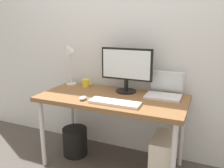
{
  "coord_description": "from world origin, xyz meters",
  "views": [
    {
      "loc": [
        0.81,
        -1.91,
        1.39
      ],
      "look_at": [
        0.0,
        0.0,
        0.84
      ],
      "focal_mm": 37.58,
      "sensor_mm": 36.0,
      "label": 1
    }
  ],
  "objects_px": {
    "desk_lamp": "(69,55)",
    "keyboard": "(115,103)",
    "mouse": "(83,98)",
    "laptop": "(165,90)",
    "computer_tower": "(163,158)",
    "monitor": "(126,67)",
    "wastebasket": "(75,141)",
    "coffee_mug": "(86,83)",
    "desk": "(112,103)"
  },
  "relations": [
    {
      "from": "desk",
      "to": "keyboard",
      "type": "bearing_deg",
      "value": -61.0
    },
    {
      "from": "monitor",
      "to": "wastebasket",
      "type": "xyz_separation_m",
      "value": [
        -0.51,
        -0.17,
        -0.82
      ]
    },
    {
      "from": "laptop",
      "to": "desk_lamp",
      "type": "bearing_deg",
      "value": -178.99
    },
    {
      "from": "desk",
      "to": "mouse",
      "type": "xyz_separation_m",
      "value": [
        -0.2,
        -0.19,
        0.08
      ]
    },
    {
      "from": "desk_lamp",
      "to": "mouse",
      "type": "xyz_separation_m",
      "value": [
        0.39,
        -0.38,
        -0.32
      ]
    },
    {
      "from": "desk",
      "to": "wastebasket",
      "type": "relative_size",
      "value": 4.56
    },
    {
      "from": "mouse",
      "to": "coffee_mug",
      "type": "height_order",
      "value": "coffee_mug"
    },
    {
      "from": "monitor",
      "to": "wastebasket",
      "type": "relative_size",
      "value": 1.7
    },
    {
      "from": "coffee_mug",
      "to": "computer_tower",
      "type": "relative_size",
      "value": 0.26
    },
    {
      "from": "mouse",
      "to": "computer_tower",
      "type": "relative_size",
      "value": 0.21
    },
    {
      "from": "desk",
      "to": "desk_lamp",
      "type": "relative_size",
      "value": 2.93
    },
    {
      "from": "monitor",
      "to": "computer_tower",
      "type": "distance_m",
      "value": 0.9
    },
    {
      "from": "desk",
      "to": "coffee_mug",
      "type": "relative_size",
      "value": 12.6
    },
    {
      "from": "desk",
      "to": "laptop",
      "type": "bearing_deg",
      "value": 25.31
    },
    {
      "from": "desk",
      "to": "desk_lamp",
      "type": "distance_m",
      "value": 0.73
    },
    {
      "from": "monitor",
      "to": "coffee_mug",
      "type": "distance_m",
      "value": 0.5
    },
    {
      "from": "desk",
      "to": "computer_tower",
      "type": "bearing_deg",
      "value": -3.09
    },
    {
      "from": "laptop",
      "to": "wastebasket",
      "type": "height_order",
      "value": "laptop"
    },
    {
      "from": "wastebasket",
      "to": "monitor",
      "type": "bearing_deg",
      "value": 18.03
    },
    {
      "from": "desk_lamp",
      "to": "coffee_mug",
      "type": "relative_size",
      "value": 4.3
    },
    {
      "from": "laptop",
      "to": "wastebasket",
      "type": "distance_m",
      "value": 1.1
    },
    {
      "from": "laptop",
      "to": "wastebasket",
      "type": "bearing_deg",
      "value": -168.19
    },
    {
      "from": "desk",
      "to": "mouse",
      "type": "distance_m",
      "value": 0.29
    },
    {
      "from": "desk_lamp",
      "to": "keyboard",
      "type": "relative_size",
      "value": 1.06
    },
    {
      "from": "desk_lamp",
      "to": "wastebasket",
      "type": "relative_size",
      "value": 1.56
    },
    {
      "from": "laptop",
      "to": "computer_tower",
      "type": "bearing_deg",
      "value": -75.81
    },
    {
      "from": "mouse",
      "to": "laptop",
      "type": "bearing_deg",
      "value": 32.07
    },
    {
      "from": "monitor",
      "to": "mouse",
      "type": "relative_size",
      "value": 5.68
    },
    {
      "from": "desk",
      "to": "laptop",
      "type": "distance_m",
      "value": 0.51
    },
    {
      "from": "desk_lamp",
      "to": "wastebasket",
      "type": "height_order",
      "value": "desk_lamp"
    },
    {
      "from": "monitor",
      "to": "mouse",
      "type": "height_order",
      "value": "monitor"
    },
    {
      "from": "monitor",
      "to": "computer_tower",
      "type": "bearing_deg",
      "value": -26.69
    },
    {
      "from": "keyboard",
      "to": "desk_lamp",
      "type": "bearing_deg",
      "value": 151.3
    },
    {
      "from": "laptop",
      "to": "computer_tower",
      "type": "distance_m",
      "value": 0.62
    },
    {
      "from": "keyboard",
      "to": "mouse",
      "type": "relative_size",
      "value": 4.89
    },
    {
      "from": "desk_lamp",
      "to": "laptop",
      "type": "bearing_deg",
      "value": 1.01
    },
    {
      "from": "laptop",
      "to": "keyboard",
      "type": "distance_m",
      "value": 0.52
    },
    {
      "from": "desk_lamp",
      "to": "coffee_mug",
      "type": "distance_m",
      "value": 0.35
    },
    {
      "from": "desk_lamp",
      "to": "coffee_mug",
      "type": "height_order",
      "value": "desk_lamp"
    },
    {
      "from": "laptop",
      "to": "desk_lamp",
      "type": "xyz_separation_m",
      "value": [
        -1.03,
        -0.02,
        0.28
      ]
    },
    {
      "from": "mouse",
      "to": "monitor",
      "type": "bearing_deg",
      "value": 55.07
    },
    {
      "from": "coffee_mug",
      "to": "monitor",
      "type": "bearing_deg",
      "value": -1.58
    },
    {
      "from": "desk",
      "to": "keyboard",
      "type": "distance_m",
      "value": 0.22
    },
    {
      "from": "keyboard",
      "to": "computer_tower",
      "type": "distance_m",
      "value": 0.68
    },
    {
      "from": "laptop",
      "to": "coffee_mug",
      "type": "relative_size",
      "value": 2.95
    },
    {
      "from": "laptop",
      "to": "keyboard",
      "type": "bearing_deg",
      "value": -131.04
    },
    {
      "from": "monitor",
      "to": "computer_tower",
      "type": "height_order",
      "value": "monitor"
    },
    {
      "from": "laptop",
      "to": "computer_tower",
      "type": "xyz_separation_m",
      "value": [
        0.06,
        -0.24,
        -0.57
      ]
    },
    {
      "from": "monitor",
      "to": "mouse",
      "type": "xyz_separation_m",
      "value": [
        -0.27,
        -0.38,
        -0.23
      ]
    },
    {
      "from": "coffee_mug",
      "to": "keyboard",
      "type": "bearing_deg",
      "value": -38.24
    }
  ]
}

